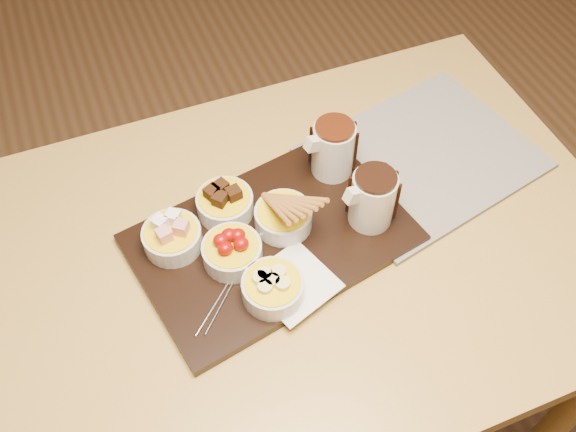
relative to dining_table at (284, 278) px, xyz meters
name	(u,v)px	position (x,y,z in m)	size (l,w,h in m)	color
ground	(285,407)	(0.00, 0.00, -0.65)	(5.00, 5.00, 0.00)	brown
dining_table	(284,278)	(0.00, 0.00, 0.00)	(1.20, 0.80, 0.75)	#B59143
serving_board	(272,239)	(-0.01, 0.02, 0.11)	(0.46, 0.30, 0.02)	black
napkin	(294,283)	(-0.01, -0.08, 0.12)	(0.12, 0.12, 0.00)	white
bowl_marshmallows	(172,238)	(-0.18, 0.07, 0.14)	(0.10, 0.10, 0.04)	beige
bowl_cake	(225,204)	(-0.07, 0.10, 0.14)	(0.10, 0.10, 0.04)	beige
bowl_strawberries	(232,253)	(-0.09, 0.00, 0.14)	(0.10, 0.10, 0.04)	beige
bowl_biscotti	(283,218)	(0.01, 0.04, 0.14)	(0.10, 0.10, 0.04)	beige
bowl_bananas	(273,289)	(-0.05, -0.09, 0.14)	(0.10, 0.10, 0.04)	beige
pitcher_dark_chocolate	(373,199)	(0.16, -0.01, 0.17)	(0.08, 0.08, 0.11)	silver
pitcher_milk_chocolate	(333,150)	(0.14, 0.12, 0.17)	(0.08, 0.08, 0.11)	silver
fondue_skewers	(235,271)	(-0.10, -0.03, 0.12)	(0.26, 0.03, 0.01)	silver
newspaper	(423,158)	(0.32, 0.09, 0.10)	(0.40, 0.32, 0.01)	beige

